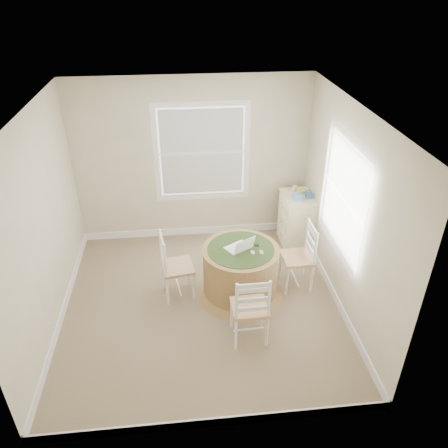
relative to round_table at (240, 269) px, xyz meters
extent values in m
cube|color=#826E52|center=(-0.54, -0.19, -0.40)|extent=(3.60, 3.60, 0.02)
cube|color=white|center=(-0.54, -0.19, 2.22)|extent=(3.60, 3.60, 0.02)
cube|color=beige|center=(-0.54, 1.62, 0.91)|extent=(3.60, 0.02, 2.60)
cube|color=beige|center=(-0.54, -2.00, 0.91)|extent=(3.60, 0.02, 2.60)
cube|color=beige|center=(-2.35, -0.19, 0.91)|extent=(0.02, 3.60, 2.60)
cube|color=beige|center=(1.27, -0.19, 0.91)|extent=(0.02, 3.60, 2.60)
cube|color=white|center=(-0.54, 1.60, -0.33)|extent=(3.60, 0.02, 0.12)
cube|color=white|center=(-0.54, -1.98, -0.33)|extent=(3.60, 0.02, 0.12)
cube|color=white|center=(-2.33, -0.19, -0.33)|extent=(0.02, 3.60, 0.12)
cube|color=white|center=(1.25, -0.19, -0.33)|extent=(0.02, 3.60, 0.12)
cylinder|color=olive|center=(0.00, 0.00, 0.00)|extent=(0.99, 0.99, 0.64)
cone|color=olive|center=(0.00, 0.00, -0.36)|extent=(1.19, 1.19, 0.07)
cylinder|color=olive|center=(0.00, 0.00, 0.31)|extent=(1.01, 1.01, 0.03)
cylinder|color=#2D451D|center=(0.00, 0.00, 0.32)|extent=(0.88, 0.88, 0.01)
cone|color=#2D451D|center=(0.00, 0.00, 0.27)|extent=(0.97, 0.97, 0.10)
cube|color=white|center=(-0.03, 0.03, 0.33)|extent=(0.38, 0.35, 0.02)
cube|color=silver|center=(-0.03, 0.03, 0.34)|extent=(0.28, 0.24, 0.00)
cube|color=black|center=(0.04, -0.08, 0.44)|extent=(0.30, 0.22, 0.20)
ellipsoid|color=white|center=(0.14, -0.10, 0.33)|extent=(0.06, 0.09, 0.03)
cube|color=#B7BABF|center=(0.25, -0.10, 0.33)|extent=(0.05, 0.09, 0.02)
cube|color=black|center=(0.22, 0.05, 0.33)|extent=(0.06, 0.05, 0.02)
cube|color=#F5EDB8|center=(1.06, 1.16, 0.02)|extent=(0.45, 0.62, 0.83)
cube|color=#F5EDB8|center=(1.06, 1.16, 0.44)|extent=(0.48, 0.65, 0.02)
cube|color=beige|center=(0.81, 1.15, -0.23)|extent=(0.02, 0.52, 0.18)
cube|color=beige|center=(0.81, 1.15, 0.02)|extent=(0.02, 0.52, 0.18)
cube|color=beige|center=(0.81, 1.15, 0.27)|extent=(0.02, 0.52, 0.18)
cube|color=#5C93D4|center=(0.99, 1.03, 0.50)|extent=(0.12, 0.12, 0.10)
cube|color=#BCC144|center=(1.13, 1.25, 0.48)|extent=(0.15, 0.10, 0.06)
cube|color=#2D5F89|center=(1.20, 1.07, 0.51)|extent=(0.08, 0.08, 0.12)
cylinder|color=beige|center=(1.03, 1.34, 0.50)|extent=(0.07, 0.07, 0.09)
camera|label=1|loc=(-0.72, -4.65, 3.50)|focal=35.00mm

